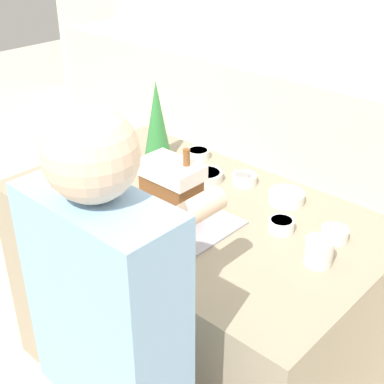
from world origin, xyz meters
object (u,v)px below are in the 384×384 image
Objects in this scene: candy_bowl_far_right at (244,179)px; candy_bowl_behind_tray at (335,234)px; person at (115,380)px; decorative_tree at (157,120)px; candy_bowl_near_tray_left at (198,153)px; candy_bowl_front_corner at (286,197)px; baking_tray at (172,217)px; candy_bowl_near_tray_right at (206,176)px; candy_bowl_far_left at (160,170)px; candy_bowl_beside_tree at (281,225)px; mug at (319,252)px; gingerbread_house at (171,189)px.

candy_bowl_behind_tray is at bearing -13.82° from candy_bowl_far_right.
candy_bowl_far_right is 1.01m from person.
candy_bowl_near_tray_left is at bearing 42.35° from decorative_tree.
candy_bowl_front_corner is at bearing 96.51° from person.
candy_bowl_near_tray_left is at bearing 121.46° from baking_tray.
candy_bowl_far_right reaches higher than candy_bowl_near_tray_right.
decorative_tree is 3.49× the size of candy_bowl_far_left.
candy_bowl_beside_tree reaches higher than candy_bowl_far_right.
candy_bowl_far_left is 0.19m from candy_bowl_near_tray_right.
candy_bowl_far_left is at bearing -40.81° from decorative_tree.
candy_bowl_near_tray_right reaches higher than baking_tray.
candy_bowl_beside_tree is (0.31, -0.19, 0.00)m from candy_bowl_far_right.
baking_tray is at bearing 121.36° from person.
candy_bowl_beside_tree is at bearing -31.85° from candy_bowl_far_right.
mug is at bearing -28.41° from candy_bowl_far_right.
gingerbread_house is at bearing -58.50° from candy_bowl_near_tray_left.
decorative_tree is at bearing 130.06° from person.
candy_bowl_front_corner is at bearing 158.56° from candy_bowl_behind_tray.
candy_bowl_behind_tray is at bearing 28.37° from gingerbread_house.
decorative_tree is 3.89× the size of candy_bowl_beside_tree.
candy_bowl_far_left is at bearing -90.40° from candy_bowl_near_tray_left.
candy_bowl_behind_tray is at bearing -12.62° from candy_bowl_near_tray_left.
baking_tray is 0.12m from gingerbread_house.
candy_bowl_behind_tray is 1.02× the size of mug.
candy_bowl_beside_tree reaches higher than baking_tray.
candy_bowl_near_tray_right is at bearing 117.24° from person.
gingerbread_house reaches higher than candy_bowl_front_corner.
candy_bowl_beside_tree is (-0.16, -0.08, 0.00)m from candy_bowl_behind_tray.
person reaches higher than baking_tray.
person reaches higher than candy_bowl_near_tray_left.
candy_bowl_far_right is 0.99× the size of candy_bowl_far_left.
candy_bowl_front_corner is at bearing 57.48° from gingerbread_house.
gingerbread_house is at bearing -37.62° from candy_bowl_far_left.
candy_bowl_behind_tray is 0.16m from mug.
decorative_tree reaches higher than candy_bowl_beside_tree.
candy_bowl_front_corner is 1.38× the size of candy_bowl_near_tray_left.
candy_bowl_far_left is 0.81m from mug.
mug is at bearing 75.05° from person.
decorative_tree reaches higher than candy_bowl_near_tray_left.
baking_tray is at bearing -167.58° from mug.
candy_bowl_near_tray_right is (-0.61, 0.03, -0.00)m from candy_bowl_behind_tray.
candy_bowl_front_corner is at bearing 17.66° from candy_bowl_far_left.
candy_bowl_far_left is 1.00m from person.
mug is at bearing 12.41° from gingerbread_house.
mug is (0.80, -0.09, 0.02)m from candy_bowl_far_left.
candy_bowl_near_tray_left is 1.19m from person.
candy_bowl_behind_tray is (0.26, -0.10, 0.00)m from candy_bowl_front_corner.
candy_bowl_far_right is 0.06× the size of person.
candy_bowl_front_corner is at bearing 138.44° from mug.
baking_tray is 4.58× the size of candy_bowl_near_tray_left.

